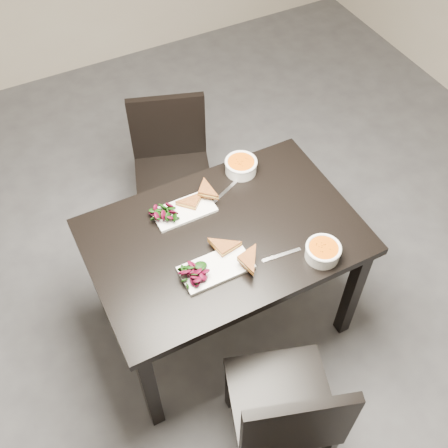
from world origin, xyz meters
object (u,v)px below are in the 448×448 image
(table, at_px, (224,247))
(soup_bowl_far, at_px, (241,165))
(plate_far, at_px, (184,211))
(soup_bowl_near, at_px, (323,251))
(chair_far, at_px, (172,162))
(plate_near, at_px, (216,268))
(chair_near, at_px, (286,413))

(table, height_order, soup_bowl_far, soup_bowl_far)
(plate_far, bearing_deg, soup_bowl_near, -49.89)
(soup_bowl_near, bearing_deg, plate_far, 130.11)
(chair_far, distance_m, soup_bowl_far, 0.59)
(chair_far, xyz_separation_m, soup_bowl_far, (0.18, -0.47, 0.31))
(plate_near, xyz_separation_m, plate_far, (0.01, 0.35, -0.00))
(plate_near, relative_size, soup_bowl_far, 1.92)
(chair_near, bearing_deg, plate_near, 109.65)
(plate_near, height_order, plate_far, plate_near)
(table, xyz_separation_m, chair_near, (-0.10, -0.74, -0.17))
(chair_near, distance_m, plate_near, 0.65)
(plate_near, bearing_deg, table, 52.68)
(table, bearing_deg, soup_bowl_near, -43.43)
(chair_far, xyz_separation_m, soup_bowl_near, (0.25, -1.08, 0.30))
(chair_far, height_order, soup_bowl_near, chair_far)
(table, xyz_separation_m, plate_far, (-0.10, 0.20, 0.11))
(chair_far, height_order, plate_near, chair_far)
(soup_bowl_near, bearing_deg, chair_far, 102.99)
(chair_near, relative_size, plate_near, 2.79)
(chair_near, bearing_deg, chair_far, 101.76)
(soup_bowl_far, bearing_deg, table, -129.06)
(chair_far, height_order, soup_bowl_far, chair_far)
(plate_near, bearing_deg, chair_far, 78.89)
(soup_bowl_far, bearing_deg, chair_near, -108.46)
(plate_near, height_order, soup_bowl_near, soup_bowl_near)
(chair_far, height_order, plate_far, chair_far)
(soup_bowl_near, xyz_separation_m, plate_far, (-0.42, 0.50, -0.03))
(chair_far, relative_size, plate_near, 2.79)
(chair_near, height_order, plate_near, chair_near)
(chair_near, xyz_separation_m, chair_far, (0.17, 1.52, 0.00))
(table, bearing_deg, soup_bowl_far, 50.94)
(chair_near, xyz_separation_m, soup_bowl_near, (0.42, 0.44, 0.30))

